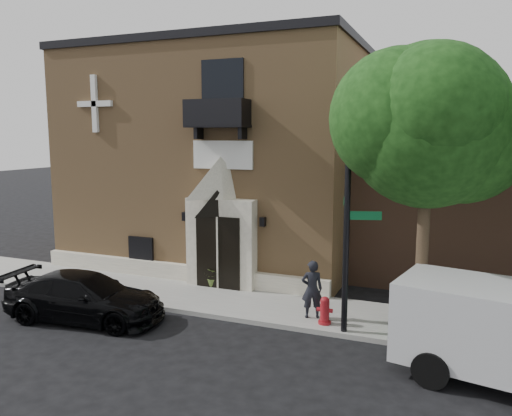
% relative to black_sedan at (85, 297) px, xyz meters
% --- Properties ---
extents(ground, '(120.00, 120.00, 0.00)m').
position_rel_black_sedan_xyz_m(ground, '(3.56, 1.50, -0.72)').
color(ground, black).
rests_on(ground, ground).
extents(sidewalk, '(42.00, 3.00, 0.15)m').
position_rel_black_sedan_xyz_m(sidewalk, '(4.56, 3.00, -0.64)').
color(sidewalk, gray).
rests_on(sidewalk, ground).
extents(church, '(12.20, 11.01, 9.30)m').
position_rel_black_sedan_xyz_m(church, '(0.57, 9.45, 3.92)').
color(church, '#AB8051').
rests_on(church, ground).
extents(street_tree_left, '(4.97, 4.38, 7.77)m').
position_rel_black_sedan_xyz_m(street_tree_left, '(9.58, 1.85, 5.15)').
color(street_tree_left, '#38281C').
rests_on(street_tree_left, sidewalk).
extents(black_sedan, '(5.16, 2.59, 1.44)m').
position_rel_black_sedan_xyz_m(black_sedan, '(0.00, 0.00, 0.00)').
color(black_sedan, black).
rests_on(black_sedan, ground).
extents(street_sign, '(1.18, 0.98, 6.37)m').
position_rel_black_sedan_xyz_m(street_sign, '(7.60, 1.72, 2.63)').
color(street_sign, black).
rests_on(street_sign, sidewalk).
extents(fire_hydrant, '(0.47, 0.37, 0.82)m').
position_rel_black_sedan_xyz_m(fire_hydrant, '(6.95, 2.04, -0.17)').
color(fire_hydrant, maroon).
rests_on(fire_hydrant, sidewalk).
extents(dumpster, '(1.92, 1.20, 1.20)m').
position_rel_black_sedan_xyz_m(dumpster, '(9.91, 2.12, 0.04)').
color(dumpster, '#0F391E').
rests_on(dumpster, sidewalk).
extents(planter, '(0.75, 0.70, 0.68)m').
position_rel_black_sedan_xyz_m(planter, '(2.31, 4.07, -0.23)').
color(planter, '#546D2D').
rests_on(planter, sidewalk).
extents(pedestrian_near, '(0.75, 0.64, 1.76)m').
position_rel_black_sedan_xyz_m(pedestrian_near, '(6.46, 2.39, 0.31)').
color(pedestrian_near, black).
rests_on(pedestrian_near, sidewalk).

